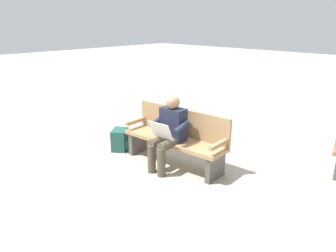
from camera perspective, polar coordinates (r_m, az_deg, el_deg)
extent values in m
plane|color=#A89E8E|center=(5.34, 1.00, -6.74)|extent=(40.00, 40.00, 0.00)
cube|color=#9E7A51|center=(5.17, 1.02, -2.52)|extent=(1.83, 0.59, 0.06)
cube|color=#9E7A51|center=(5.25, 2.53, 0.72)|extent=(1.80, 0.16, 0.45)
cube|color=#9E7A51|center=(4.67, 9.14, -3.19)|extent=(0.09, 0.48, 0.06)
cube|color=#9E7A51|center=(5.67, -5.63, 0.89)|extent=(0.09, 0.48, 0.06)
cube|color=#4C4742|center=(4.84, 8.41, -7.18)|extent=(0.11, 0.44, 0.39)
cube|color=#4C4742|center=(5.76, -5.16, -2.76)|extent=(0.11, 0.44, 0.39)
cube|color=#1E2338|center=(5.02, 0.94, 0.33)|extent=(0.41, 0.24, 0.52)
sphere|color=#A87A5B|center=(4.91, 0.81, 4.26)|extent=(0.22, 0.22, 0.22)
cylinder|color=#4C4233|center=(4.89, 0.27, -3.21)|extent=(0.18, 0.43, 0.15)
cylinder|color=#4C4233|center=(5.02, -1.48, -2.67)|extent=(0.18, 0.43, 0.15)
cylinder|color=#4C4233|center=(4.86, -1.18, -6.47)|extent=(0.13, 0.13, 0.45)
cylinder|color=#4C4233|center=(4.98, -2.92, -5.84)|extent=(0.13, 0.13, 0.45)
cylinder|color=#1E2338|center=(4.80, 2.40, -0.23)|extent=(0.11, 0.32, 0.18)
cylinder|color=#1E2338|center=(5.09, -1.86, 0.89)|extent=(0.11, 0.32, 0.18)
cube|color=silver|center=(4.82, -1.33, -0.81)|extent=(0.41, 0.16, 0.27)
cube|color=#1E4C42|center=(5.90, -8.54, -2.39)|extent=(0.41, 0.43, 0.38)
cube|color=#23574C|center=(5.89, -7.14, -2.99)|extent=(0.18, 0.22, 0.17)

